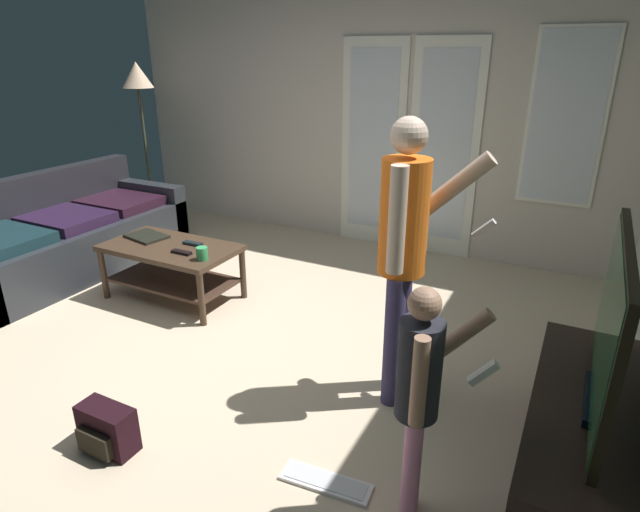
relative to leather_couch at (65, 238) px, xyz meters
name	(u,v)px	position (x,y,z in m)	size (l,w,h in m)	color
ground_plane	(203,350)	(2.02, -0.55, -0.31)	(5.35, 5.25, 0.02)	beige
wall_back_with_doors	(367,112)	(2.11, 2.04, 1.03)	(5.35, 0.09, 2.74)	beige
leather_couch	(65,238)	(0.00, 0.00, 0.00)	(0.93, 2.18, 0.86)	#272A2E
coffee_table	(172,260)	(1.30, -0.01, 0.03)	(1.08, 0.59, 0.46)	#402D1F
tv_stand	(583,447)	(4.35, -0.71, -0.06)	(0.49, 1.41, 0.48)	black
flat_screen_tv	(610,328)	(4.34, -0.71, 0.55)	(0.08, 1.14, 0.74)	black
person_adult	(405,241)	(3.35, -0.41, 0.66)	(0.56, 0.49, 1.61)	#3B345D
person_child	(420,389)	(3.71, -1.21, 0.36)	(0.36, 0.37, 1.10)	pink
floor_lamp	(138,85)	(-0.33, 1.44, 1.25)	(0.33, 0.33, 1.79)	#383429
backpack	(107,429)	(2.21, -1.53, -0.18)	(0.30, 0.18, 0.25)	black
loose_keyboard	(326,482)	(3.30, -1.23, -0.29)	(0.45, 0.17, 0.02)	white
laptop_closed	(147,236)	(0.99, 0.04, 0.17)	(0.33, 0.23, 0.02)	black
cup_near_edge	(202,254)	(1.72, -0.13, 0.20)	(0.09, 0.09, 0.10)	#339653
tv_remote_black	(193,244)	(1.45, 0.08, 0.17)	(0.17, 0.05, 0.02)	black
dvd_remote_slim	(181,252)	(1.50, -0.11, 0.17)	(0.17, 0.05, 0.02)	black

